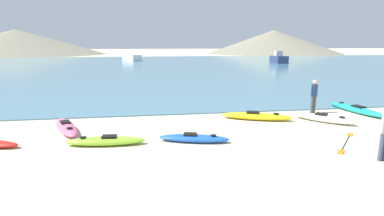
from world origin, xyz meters
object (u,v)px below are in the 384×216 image
object	(u,v)px
kayak_on_sand_0	(194,138)
kayak_on_sand_6	(105,141)
kayak_on_sand_4	(66,127)
kayak_on_sand_5	(324,118)
kayak_on_sand_1	(355,109)
loose_paddle	(346,143)
kayak_on_sand_2	(256,116)
person_near_waterline	(314,94)
moored_boat_0	(132,58)
moored_boat_1	(279,59)

from	to	relation	value
kayak_on_sand_0	kayak_on_sand_6	xyz separation A→B (m)	(-3.20, 0.14, 0.02)
kayak_on_sand_4	kayak_on_sand_5	distance (m)	11.53
kayak_on_sand_1	kayak_on_sand_6	distance (m)	12.90
kayak_on_sand_5	loose_paddle	bearing A→B (deg)	-108.39
kayak_on_sand_0	kayak_on_sand_2	distance (m)	4.47
kayak_on_sand_1	person_near_waterline	distance (m)	2.49
person_near_waterline	kayak_on_sand_5	bearing A→B (deg)	-104.16
kayak_on_sand_5	kayak_on_sand_1	bearing A→B (deg)	29.14
kayak_on_sand_0	kayak_on_sand_6	bearing A→B (deg)	177.58
loose_paddle	kayak_on_sand_5	bearing A→B (deg)	71.61
kayak_on_sand_5	person_near_waterline	size ratio (longest dim) A/B	1.43
kayak_on_sand_1	kayak_on_sand_0	bearing A→B (deg)	-159.44
kayak_on_sand_5	kayak_on_sand_6	world-z (taller)	kayak_on_sand_5
person_near_waterline	moored_boat_0	bearing A→B (deg)	102.55
kayak_on_sand_6	person_near_waterline	world-z (taller)	person_near_waterline
loose_paddle	person_near_waterline	bearing A→B (deg)	73.17
person_near_waterline	moored_boat_1	distance (m)	41.10
loose_paddle	kayak_on_sand_1	bearing A→B (deg)	50.00
kayak_on_sand_2	loose_paddle	distance (m)	4.30
kayak_on_sand_2	kayak_on_sand_6	distance (m)	7.20
kayak_on_sand_0	moored_boat_1	world-z (taller)	moored_boat_1
kayak_on_sand_5	kayak_on_sand_6	size ratio (longest dim) A/B	0.88
kayak_on_sand_2	moored_boat_1	world-z (taller)	moored_boat_1
kayak_on_sand_2	loose_paddle	xyz separation A→B (m)	(2.01, -3.80, -0.16)
kayak_on_sand_5	loose_paddle	size ratio (longest dim) A/B	1.16
kayak_on_sand_2	kayak_on_sand_0	bearing A→B (deg)	-141.34
kayak_on_sand_6	moored_boat_1	world-z (taller)	moored_boat_1
kayak_on_sand_6	loose_paddle	xyz separation A→B (m)	(8.70, -1.14, -0.14)
kayak_on_sand_1	kayak_on_sand_2	world-z (taller)	kayak_on_sand_1
person_near_waterline	moored_boat_0	size ratio (longest dim) A/B	0.32
kayak_on_sand_6	person_near_waterline	xyz separation A→B (m)	(10.11, 3.53, 0.85)
kayak_on_sand_4	moored_boat_0	size ratio (longest dim) A/B	0.56
kayak_on_sand_2	person_near_waterline	xyz separation A→B (m)	(3.42, 0.87, 0.84)
kayak_on_sand_5	moored_boat_1	world-z (taller)	moored_boat_1
kayak_on_sand_5	kayak_on_sand_2	bearing A→B (deg)	163.71
kayak_on_sand_5	moored_boat_1	bearing A→B (deg)	68.02
kayak_on_sand_0	person_near_waterline	size ratio (longest dim) A/B	1.54
person_near_waterline	kayak_on_sand_1	bearing A→B (deg)	-4.58
kayak_on_sand_4	kayak_on_sand_5	bearing A→B (deg)	-1.66
moored_boat_0	kayak_on_sand_0	bearing A→B (deg)	-85.38
kayak_on_sand_2	kayak_on_sand_6	size ratio (longest dim) A/B	1.18
person_near_waterline	kayak_on_sand_2	bearing A→B (deg)	-165.79
moored_boat_1	kayak_on_sand_0	bearing A→B (deg)	-118.39
kayak_on_sand_6	kayak_on_sand_1	bearing A→B (deg)	15.00
kayak_on_sand_2	loose_paddle	size ratio (longest dim) A/B	1.56
kayak_on_sand_0	kayak_on_sand_4	bearing A→B (deg)	155.92
person_near_waterline	moored_boat_1	bearing A→B (deg)	67.68
kayak_on_sand_4	moored_boat_0	xyz separation A→B (m)	(0.65, 52.21, 0.51)
kayak_on_sand_5	moored_boat_0	xyz separation A→B (m)	(-10.88, 52.55, 0.50)
kayak_on_sand_2	kayak_on_sand_4	bearing A→B (deg)	-176.40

